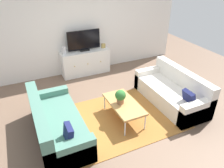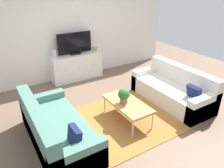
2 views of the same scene
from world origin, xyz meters
TOP-DOWN VIEW (x-y plane):
  - ground_plane at (0.00, 0.00)m, footprint 10.00×10.00m
  - wall_back at (0.00, 2.55)m, footprint 6.40×0.12m
  - area_rug at (0.00, -0.15)m, footprint 2.50×1.90m
  - couch_left_side at (-1.44, -0.10)m, footprint 0.86×1.93m
  - couch_right_side at (1.44, -0.10)m, footprint 0.86×1.93m
  - coffee_table at (0.03, -0.20)m, footprint 0.54×1.08m
  - potted_plant at (-0.03, -0.16)m, footprint 0.23×0.23m
  - tv_console at (0.02, 2.27)m, footprint 1.44×0.47m
  - flat_screen_tv at (0.02, 2.29)m, footprint 0.97×0.16m
  - glass_vase at (-0.58, 2.27)m, footprint 0.11×0.11m
  - mantel_clock at (0.62, 2.27)m, footprint 0.11×0.07m

SIDE VIEW (x-z plane):
  - ground_plane at x=0.00m, z-range 0.00..0.00m
  - area_rug at x=0.00m, z-range 0.00..0.01m
  - couch_left_side at x=-1.44m, z-range -0.13..0.67m
  - couch_right_side at x=1.44m, z-range -0.13..0.67m
  - tv_console at x=0.02m, z-range 0.00..0.73m
  - coffee_table at x=0.03m, z-range 0.18..0.59m
  - potted_plant at x=-0.03m, z-range 0.43..0.74m
  - mantel_clock at x=0.62m, z-range 0.73..0.86m
  - glass_vase at x=-0.58m, z-range 0.73..0.95m
  - flat_screen_tv at x=0.02m, z-range 0.73..1.33m
  - wall_back at x=0.00m, z-range 0.00..2.70m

